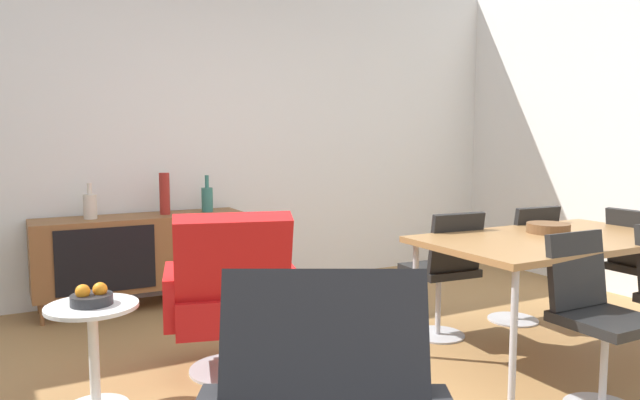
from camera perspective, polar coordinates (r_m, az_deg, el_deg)
wall_back at (r=5.18m, az=-12.45°, el=6.71°), size 6.80×0.12×2.80m
sideboard at (r=4.85m, az=-16.88°, el=-4.77°), size 1.60×0.45×0.72m
vase_cobalt at (r=4.83m, az=-14.82°, el=0.60°), size 0.08×0.08×0.33m
vase_sculptural_dark at (r=4.74m, az=-21.38°, el=-0.52°), size 0.10×0.10×0.27m
vase_ceramic_small at (r=4.93m, az=-10.88°, el=0.12°), size 0.09×0.09×0.30m
dining_table at (r=3.79m, az=21.66°, el=-3.95°), size 1.60×0.90×0.74m
wooden_bowl_on_table at (r=3.91m, az=21.24°, el=-2.55°), size 0.26×0.26×0.06m
dining_chair_back_right at (r=4.45m, az=18.92°, el=-5.40°), size 0.42×0.44×0.86m
dining_chair_front_left at (r=3.23m, az=25.11°, el=-9.92°), size 0.40×0.43×0.86m
dining_chair_back_left at (r=3.97m, az=11.96°, el=-6.56°), size 0.43×0.45×0.86m
lounge_chair_red at (r=3.33m, az=-8.59°, el=-8.98°), size 0.83×0.79×0.95m
side_table_round at (r=3.16m, az=-21.09°, el=-12.89°), size 0.44×0.44×0.52m
fruit_bowl at (r=3.10m, az=-21.25°, el=-8.77°), size 0.20×0.20×0.11m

